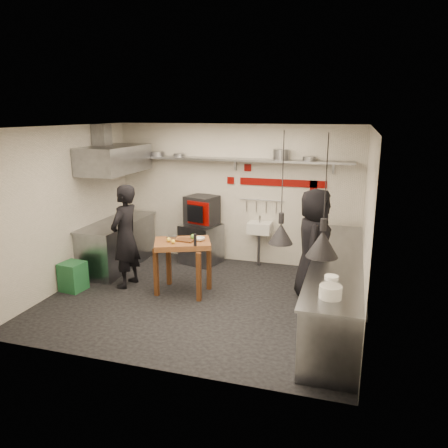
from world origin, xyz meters
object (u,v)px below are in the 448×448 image
(oven_stand, at_px, (201,244))
(prep_table, at_px, (183,267))
(combi_oven, at_px, (202,210))
(chef_left, at_px, (125,236))
(green_bin, at_px, (73,276))
(chef_right, at_px, (314,244))

(oven_stand, bearing_deg, prep_table, -65.22)
(combi_oven, height_order, chef_left, chef_left)
(oven_stand, height_order, prep_table, prep_table)
(oven_stand, xyz_separation_m, prep_table, (0.23, -1.55, 0.06))
(oven_stand, xyz_separation_m, chef_left, (-0.85, -1.55, 0.51))
(oven_stand, relative_size, green_bin, 1.60)
(oven_stand, height_order, green_bin, oven_stand)
(green_bin, relative_size, prep_table, 0.54)
(combi_oven, relative_size, prep_table, 0.63)
(combi_oven, relative_size, chef_left, 0.32)
(oven_stand, bearing_deg, chef_left, -102.07)
(combi_oven, xyz_separation_m, prep_table, (0.23, -1.63, -0.63))
(green_bin, xyz_separation_m, chef_left, (0.80, 0.46, 0.66))
(prep_table, height_order, chef_right, chef_right)
(oven_stand, relative_size, combi_oven, 1.38)
(oven_stand, relative_size, chef_right, 0.44)
(prep_table, distance_m, chef_right, 2.23)
(oven_stand, xyz_separation_m, chef_right, (2.36, -1.11, 0.52))
(combi_oven, bearing_deg, prep_table, -65.49)
(prep_table, distance_m, chef_left, 1.16)
(chef_right, bearing_deg, combi_oven, 62.38)
(oven_stand, distance_m, combi_oven, 0.69)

